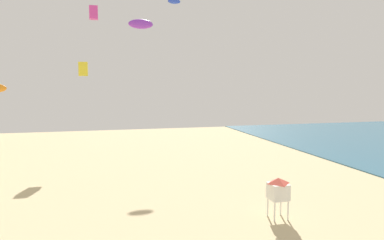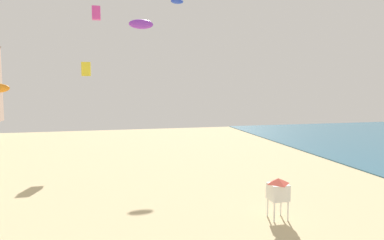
{
  "view_description": "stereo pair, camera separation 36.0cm",
  "coord_description": "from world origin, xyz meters",
  "px_view_note": "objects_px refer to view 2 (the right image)",
  "views": [
    {
      "loc": [
        -0.36,
        -5.73,
        8.14
      ],
      "look_at": [
        5.25,
        15.96,
        5.95
      ],
      "focal_mm": 32.42,
      "sensor_mm": 36.0,
      "label": 1
    },
    {
      "loc": [
        -0.01,
        -5.81,
        8.14
      ],
      "look_at": [
        5.25,
        15.96,
        5.95
      ],
      "focal_mm": 32.42,
      "sensor_mm": 36.0,
      "label": 2
    }
  ],
  "objects_px": {
    "lifeguard_stand": "(278,190)",
    "kite_purple_parafoil": "(141,24)",
    "kite_blue_parafoil": "(177,1)",
    "kite_yellow_box_2": "(86,69)",
    "kite_magenta_box": "(96,13)"
  },
  "relations": [
    {
      "from": "lifeguard_stand",
      "to": "kite_blue_parafoil",
      "type": "height_order",
      "value": "kite_blue_parafoil"
    },
    {
      "from": "lifeguard_stand",
      "to": "kite_purple_parafoil",
      "type": "bearing_deg",
      "value": 146.83
    },
    {
      "from": "kite_purple_parafoil",
      "to": "kite_magenta_box",
      "type": "relative_size",
      "value": 1.2
    },
    {
      "from": "kite_magenta_box",
      "to": "kite_purple_parafoil",
      "type": "bearing_deg",
      "value": -77.74
    },
    {
      "from": "kite_blue_parafoil",
      "to": "kite_magenta_box",
      "type": "xyz_separation_m",
      "value": [
        -9.98,
        -7.2,
        -3.4
      ]
    },
    {
      "from": "kite_purple_parafoil",
      "to": "lifeguard_stand",
      "type": "bearing_deg",
      "value": -29.92
    },
    {
      "from": "lifeguard_stand",
      "to": "kite_purple_parafoil",
      "type": "height_order",
      "value": "kite_purple_parafoil"
    },
    {
      "from": "kite_magenta_box",
      "to": "lifeguard_stand",
      "type": "bearing_deg",
      "value": -60.28
    },
    {
      "from": "kite_blue_parafoil",
      "to": "kite_yellow_box_2",
      "type": "distance_m",
      "value": 15.21
    },
    {
      "from": "kite_purple_parafoil",
      "to": "kite_yellow_box_2",
      "type": "height_order",
      "value": "kite_purple_parafoil"
    },
    {
      "from": "lifeguard_stand",
      "to": "kite_yellow_box_2",
      "type": "xyz_separation_m",
      "value": [
        -12.32,
        21.82,
        8.2
      ]
    },
    {
      "from": "kite_purple_parafoil",
      "to": "kite_yellow_box_2",
      "type": "relative_size",
      "value": 1.05
    },
    {
      "from": "kite_magenta_box",
      "to": "kite_blue_parafoil",
      "type": "bearing_deg",
      "value": 35.81
    },
    {
      "from": "lifeguard_stand",
      "to": "kite_blue_parafoil",
      "type": "distance_m",
      "value": 31.62
    },
    {
      "from": "kite_blue_parafoil",
      "to": "kite_purple_parafoil",
      "type": "distance_m",
      "value": 24.02
    }
  ]
}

